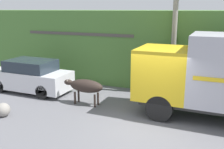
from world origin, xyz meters
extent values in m
plane|color=slate|center=(0.00, 0.00, 0.00)|extent=(60.00, 60.00, 0.00)
cube|color=#4C7A38|center=(0.00, 7.40, 2.00)|extent=(32.00, 6.77, 4.00)
cube|color=#8CC69E|center=(-5.16, 5.33, 1.34)|extent=(6.14, 2.40, 2.67)
cube|color=#4C4742|center=(-5.16, 5.33, 2.75)|extent=(6.44, 2.70, 0.16)
cube|color=#2D2D2D|center=(2.45, 1.51, 0.59)|extent=(6.09, 1.76, 0.18)
cube|color=gold|center=(0.13, 1.51, 1.65)|extent=(1.99, 2.20, 1.94)
cube|color=#232D38|center=(-0.88, 1.51, 2.00)|extent=(0.04, 1.87, 0.68)
cylinder|color=black|center=(0.23, 0.65, 0.50)|extent=(1.00, 0.48, 1.00)
ellipsoid|color=#2D231E|center=(-3.09, 1.04, 0.84)|extent=(1.56, 0.57, 0.57)
ellipsoid|color=#2D231E|center=(-3.98, 1.04, 0.91)|extent=(0.43, 0.25, 0.25)
cone|color=#B7AD93|center=(-3.98, 0.95, 1.03)|extent=(0.06, 0.06, 0.11)
cone|color=#B7AD93|center=(-3.98, 1.14, 1.03)|extent=(0.06, 0.06, 0.11)
cylinder|color=#2D231E|center=(-3.58, 0.89, 0.28)|extent=(0.09, 0.09, 0.55)
cylinder|color=#2D231E|center=(-3.58, 1.20, 0.28)|extent=(0.09, 0.09, 0.55)
cylinder|color=#2D231E|center=(-2.61, 0.89, 0.28)|extent=(0.09, 0.09, 0.55)
cylinder|color=#2D231E|center=(-2.61, 1.20, 0.28)|extent=(0.09, 0.09, 0.55)
cube|color=silver|center=(-6.63, 1.64, 0.63)|extent=(4.22, 1.70, 0.89)
cube|color=#232D38|center=(-6.53, 1.64, 1.35)|extent=(2.32, 1.56, 0.55)
cylinder|color=black|center=(-7.94, 0.92, 0.33)|extent=(0.66, 0.27, 0.66)
cylinder|color=black|center=(-5.32, 0.92, 0.33)|extent=(0.66, 0.27, 0.66)
cube|color=#38332D|center=(-1.56, 3.68, 0.37)|extent=(0.29, 0.24, 0.73)
cylinder|color=#26262D|center=(-1.56, 3.68, 1.05)|extent=(0.38, 0.38, 0.64)
sphere|color=#DBB28E|center=(-1.56, 3.68, 1.47)|extent=(0.21, 0.21, 0.21)
cylinder|color=gray|center=(0.07, 3.84, 2.61)|extent=(0.23, 0.23, 5.23)
sphere|color=gray|center=(-5.45, -1.40, 0.27)|extent=(0.54, 0.54, 0.54)
camera|label=1|loc=(2.16, -8.53, 4.08)|focal=42.00mm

